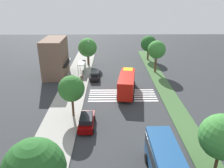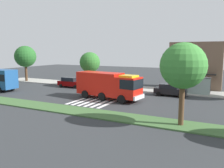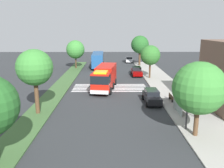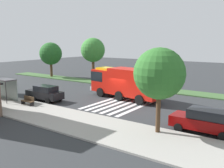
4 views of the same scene
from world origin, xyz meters
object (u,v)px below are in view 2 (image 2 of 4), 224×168
(fire_truck, at_px, (109,85))
(bus_stop_shelter, at_px, (198,82))
(bench_near_shelter, at_px, (170,89))
(median_tree_west, at_px, (183,66))
(parked_car_east, at_px, (170,90))
(sidewalk_tree_far_west, at_px, (25,57))
(sidewalk_tree_west, at_px, (90,62))
(parked_car_mid, at_px, (71,82))

(fire_truck, distance_m, bus_stop_shelter, 13.55)
(bench_near_shelter, height_order, median_tree_west, median_tree_west)
(median_tree_west, bearing_deg, bench_near_shelter, 105.40)
(parked_car_east, xyz_separation_m, sidewalk_tree_far_west, (-31.04, 2.20, 4.41))
(parked_car_east, height_order, median_tree_west, median_tree_west)
(sidewalk_tree_far_west, distance_m, sidewalk_tree_west, 16.02)
(parked_car_mid, height_order, bench_near_shelter, parked_car_mid)
(fire_truck, xyz_separation_m, sidewalk_tree_far_west, (-24.28, 8.38, 3.28))
(bench_near_shelter, xyz_separation_m, median_tree_west, (4.43, -16.08, 4.65))
(fire_truck, distance_m, bench_near_shelter, 10.93)
(bench_near_shelter, xyz_separation_m, sidewalk_tree_west, (-14.54, -0.47, 3.85))
(parked_car_east, bearing_deg, fire_truck, -138.98)
(parked_car_mid, height_order, sidewalk_tree_far_west, sidewalk_tree_far_west)
(bench_near_shelter, height_order, sidewalk_tree_far_west, sidewalk_tree_far_west)
(bus_stop_shelter, xyz_separation_m, sidewalk_tree_west, (-18.54, -0.47, 2.56))
(fire_truck, xyz_separation_m, bench_near_shelter, (6.26, 8.85, -1.43))
(parked_car_mid, relative_size, sidewalk_tree_west, 0.78)
(parked_car_east, height_order, bus_stop_shelter, bus_stop_shelter)
(parked_car_mid, height_order, bus_stop_shelter, bus_stop_shelter)
(fire_truck, bearing_deg, median_tree_west, -26.01)
(bench_near_shelter, distance_m, median_tree_west, 17.31)
(parked_car_mid, relative_size, sidewalk_tree_far_west, 0.64)
(bench_near_shelter, xyz_separation_m, sidewalk_tree_far_west, (-30.54, -0.47, 4.71))
(parked_car_east, height_order, sidewalk_tree_far_west, sidewalk_tree_far_west)
(bus_stop_shelter, bearing_deg, sidewalk_tree_far_west, -179.21)
(bus_stop_shelter, xyz_separation_m, bench_near_shelter, (-4.00, -0.00, -1.30))
(parked_car_mid, xyz_separation_m, parked_car_east, (17.77, -0.00, -0.03))
(parked_car_east, relative_size, sidewalk_tree_west, 0.75)
(bus_stop_shelter, distance_m, sidewalk_tree_far_west, 34.71)
(fire_truck, bearing_deg, parked_car_east, 50.45)
(parked_car_mid, bearing_deg, fire_truck, -29.14)
(fire_truck, xyz_separation_m, median_tree_west, (10.69, -7.23, 3.22))
(fire_truck, bearing_deg, bus_stop_shelter, 48.84)
(parked_car_mid, bearing_deg, bench_near_shelter, 8.96)
(bench_near_shelter, bearing_deg, parked_car_east, -79.31)
(parked_car_mid, bearing_deg, bus_stop_shelter, 7.32)
(parked_car_mid, bearing_deg, parked_car_east, 0.15)
(bus_stop_shelter, xyz_separation_m, sidewalk_tree_far_west, (-34.54, -0.47, 3.42))
(sidewalk_tree_far_west, distance_m, median_tree_west, 38.29)
(fire_truck, relative_size, parked_car_mid, 2.03)
(fire_truck, height_order, parked_car_east, fire_truck)
(bus_stop_shelter, height_order, bench_near_shelter, bus_stop_shelter)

